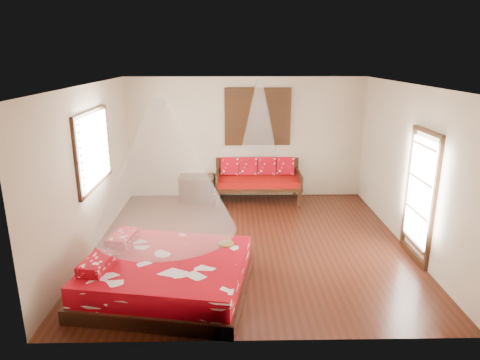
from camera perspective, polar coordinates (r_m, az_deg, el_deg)
room at (r=7.34m, az=1.41°, el=1.59°), size 5.54×5.54×2.84m
bed at (r=6.34m, az=-9.73°, el=-12.33°), size 2.53×2.36×0.65m
daybed at (r=9.89m, az=2.39°, el=0.22°), size 1.95×0.87×0.98m
storage_chest at (r=10.03m, az=-5.80°, el=-1.05°), size 0.81×0.59×0.56m
shutter_panel at (r=9.92m, az=2.37°, el=8.42°), size 1.52×0.06×1.32m
window_left at (r=7.83m, az=-18.90°, el=3.90°), size 0.10×1.74×1.34m
glazed_door at (r=7.50m, az=22.84°, el=-2.05°), size 0.08×1.02×2.16m
wine_tray at (r=6.55m, az=-1.87°, el=-8.21°), size 0.24×0.24×0.20m
mosquito_net_main at (r=5.75m, az=-10.28°, el=1.77°), size 1.94×1.94×1.80m
mosquito_net_daybed at (r=9.45m, az=2.55°, el=8.62°), size 0.77×0.77×1.50m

